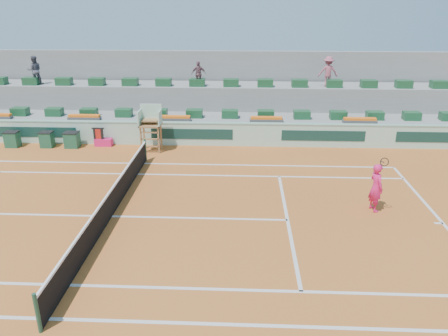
{
  "coord_description": "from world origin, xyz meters",
  "views": [
    {
      "loc": [
        4.75,
        -14.02,
        7.43
      ],
      "look_at": [
        4.0,
        2.5,
        1.0
      ],
      "focal_mm": 35.0,
      "sensor_mm": 36.0,
      "label": 1
    }
  ],
  "objects": [
    {
      "name": "ground",
      "position": [
        0.0,
        0.0,
        0.0
      ],
      "size": [
        90.0,
        90.0,
        0.0
      ],
      "primitive_type": "plane",
      "color": "#A65320",
      "rests_on": "ground"
    },
    {
      "name": "seating_tier_lower",
      "position": [
        0.0,
        10.7,
        0.6
      ],
      "size": [
        36.0,
        4.0,
        1.2
      ],
      "primitive_type": "cube",
      "color": "gray",
      "rests_on": "ground"
    },
    {
      "name": "seating_tier_upper",
      "position": [
        0.0,
        12.3,
        1.3
      ],
      "size": [
        36.0,
        2.4,
        2.6
      ],
      "primitive_type": "cube",
      "color": "gray",
      "rests_on": "ground"
    },
    {
      "name": "stadium_back_wall",
      "position": [
        0.0,
        13.9,
        2.2
      ],
      "size": [
        36.0,
        0.4,
        4.4
      ],
      "primitive_type": "cube",
      "color": "gray",
      "rests_on": "ground"
    },
    {
      "name": "player_bag",
      "position": [
        -2.77,
        8.1,
        0.2
      ],
      "size": [
        0.92,
        0.41,
        0.41
      ],
      "primitive_type": "cube",
      "color": "#EF1F6B",
      "rests_on": "ground"
    },
    {
      "name": "spectator_left",
      "position": [
        -7.74,
        11.81,
        3.44
      ],
      "size": [
        1.01,
        0.92,
        1.69
      ],
      "primitive_type": "imported",
      "rotation": [
        0.0,
        0.0,
        3.56
      ],
      "color": "#4A4A56",
      "rests_on": "seating_tier_upper"
    },
    {
      "name": "spectator_mid",
      "position": [
        2.1,
        11.63,
        3.33
      ],
      "size": [
        0.9,
        0.49,
        1.45
      ],
      "primitive_type": "imported",
      "rotation": [
        0.0,
        0.0,
        3.31
      ],
      "color": "#78505A",
      "rests_on": "seating_tier_upper"
    },
    {
      "name": "spectator_right",
      "position": [
        9.64,
        11.94,
        3.47
      ],
      "size": [
        1.13,
        0.67,
        1.73
      ],
      "primitive_type": "imported",
      "rotation": [
        0.0,
        0.0,
        3.12
      ],
      "color": "#A65364",
      "rests_on": "seating_tier_upper"
    },
    {
      "name": "court_lines",
      "position": [
        0.0,
        0.0,
        0.01
      ],
      "size": [
        23.89,
        11.09,
        0.01
      ],
      "color": "silver",
      "rests_on": "ground"
    },
    {
      "name": "tennis_net",
      "position": [
        0.0,
        0.0,
        0.53
      ],
      "size": [
        0.1,
        11.97,
        1.1
      ],
      "color": "black",
      "rests_on": "ground"
    },
    {
      "name": "advertising_hoarding",
      "position": [
        0.02,
        8.5,
        0.63
      ],
      "size": [
        36.0,
        0.34,
        1.26
      ],
      "color": "#A9D5BC",
      "rests_on": "ground"
    },
    {
      "name": "umpire_chair",
      "position": [
        0.0,
        7.5,
        1.54
      ],
      "size": [
        1.1,
        0.9,
        2.4
      ],
      "color": "olive",
      "rests_on": "ground"
    },
    {
      "name": "seat_row_lower",
      "position": [
        0.0,
        9.8,
        1.42
      ],
      "size": [
        32.9,
        0.6,
        0.44
      ],
      "color": "#184A28",
      "rests_on": "seating_tier_lower"
    },
    {
      "name": "seat_row_upper",
      "position": [
        0.0,
        11.7,
        2.82
      ],
      "size": [
        32.9,
        0.6,
        0.44
      ],
      "color": "#184A28",
      "rests_on": "seating_tier_upper"
    },
    {
      "name": "flower_planters",
      "position": [
        -1.5,
        9.0,
        1.33
      ],
      "size": [
        26.8,
        0.36,
        0.28
      ],
      "color": "#4C4C4C",
      "rests_on": "seating_tier_lower"
    },
    {
      "name": "drink_cooler_a",
      "position": [
        -4.35,
        7.78,
        0.42
      ],
      "size": [
        0.75,
        0.65,
        0.84
      ],
      "color": "#1A4E35",
      "rests_on": "ground"
    },
    {
      "name": "drink_cooler_b",
      "position": [
        -5.71,
        7.76,
        0.42
      ],
      "size": [
        0.67,
        0.58,
        0.84
      ],
      "color": "#1A4E35",
      "rests_on": "ground"
    },
    {
      "name": "drink_cooler_c",
      "position": [
        -7.58,
        7.73,
        0.42
      ],
      "size": [
        0.72,
        0.62,
        0.84
      ],
      "color": "#1A4E35",
      "rests_on": "ground"
    },
    {
      "name": "towel_rack",
      "position": [
        -2.97,
        8.0,
        0.6
      ],
      "size": [
        0.65,
        0.11,
        1.03
      ],
      "color": "black",
      "rests_on": "ground"
    },
    {
      "name": "tennis_player",
      "position": [
        9.69,
        0.97,
        0.93
      ],
      "size": [
        0.62,
        0.95,
        2.28
      ],
      "color": "#EF1F6B",
      "rests_on": "ground"
    }
  ]
}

